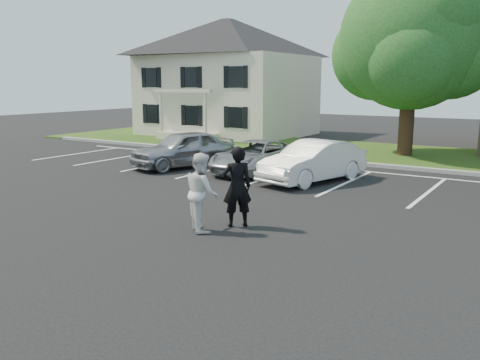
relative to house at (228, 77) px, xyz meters
name	(u,v)px	position (x,y,z in m)	size (l,w,h in m)	color
ground_plane	(216,242)	(13.00, -19.97, -3.83)	(90.00, 90.00, 0.00)	black
curb	(381,166)	(13.00, -7.97, -3.75)	(40.00, 0.30, 0.15)	gray
grass_strip	(406,155)	(13.00, -3.97, -3.79)	(44.00, 8.00, 0.08)	#2A4616
stall_lines	(394,183)	(14.40, -11.02, -3.82)	(34.00, 5.36, 0.01)	white
house	(228,77)	(0.00, 0.00, 0.00)	(10.30, 9.22, 7.60)	beige
tree	(414,42)	(13.06, -4.05, 1.52)	(7.80, 7.20, 8.80)	black
man_black_suit	(237,187)	(12.70, -18.63, -2.83)	(0.73, 0.48, 1.99)	black
man_white_shirt	(202,192)	(12.17, -19.36, -2.89)	(0.91, 0.71, 1.87)	silver
car_silver_west	(183,149)	(5.98, -12.32, -3.06)	(1.81, 4.50, 1.53)	#A0A0A4
car_silver_minivan	(255,157)	(9.16, -11.79, -3.20)	(2.08, 4.51, 1.25)	#94969A
car_white_sedan	(313,161)	(11.88, -12.34, -3.10)	(1.54, 4.41, 1.45)	white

